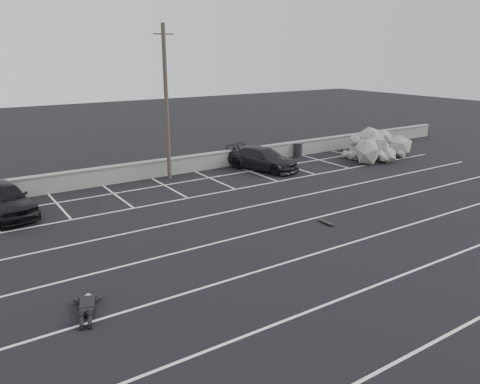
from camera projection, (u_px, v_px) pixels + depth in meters
ground at (338, 247)px, 18.51m from camera, size 120.00×120.00×0.00m
seawall at (180, 165)px, 29.54m from camera, size 50.00×0.45×1.06m
stall_lines at (269, 216)px, 21.99m from camera, size 36.00×20.05×0.01m
car_left at (2, 199)px, 21.80m from camera, size 2.86×5.08×1.63m
car_right at (263, 159)px, 30.47m from camera, size 3.49×5.37×1.45m
utility_pole at (166, 103)px, 27.18m from camera, size 1.19×0.24×8.96m
trash_bin at (298, 150)px, 34.20m from camera, size 0.71×0.71×1.01m
riprap_pile at (376, 149)px, 33.68m from camera, size 5.62×4.95×1.63m
person at (87, 301)px, 14.01m from camera, size 2.29×2.85×0.46m
skateboard at (327, 222)px, 20.96m from camera, size 0.22×0.77×0.09m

